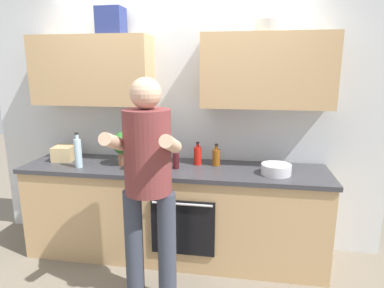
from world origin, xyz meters
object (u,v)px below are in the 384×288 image
object	(u,v)px
bottle_water	(78,153)
person_standing	(148,177)
bottle_wine	(176,160)
cup_coffee	(162,163)
mixing_bowl	(276,169)
bottle_soy	(144,149)
potted_herb	(124,145)
bottle_syrup	(216,157)
bottle_hotsauce	(198,155)
grocery_bag_bread	(64,153)
cup_stoneware	(145,154)
knife_block	(140,158)

from	to	relation	value
bottle_water	person_standing	bearing A→B (deg)	-33.12
bottle_wine	cup_coffee	distance (m)	0.13
cup_coffee	mixing_bowl	bearing A→B (deg)	-0.05
person_standing	bottle_soy	distance (m)	0.83
person_standing	potted_herb	xyz separation A→B (m)	(-0.44, 0.69, 0.06)
bottle_syrup	bottle_hotsauce	world-z (taller)	bottle_hotsauce
bottle_soy	grocery_bag_bread	xyz separation A→B (m)	(-0.82, -0.03, -0.07)
cup_coffee	person_standing	bearing A→B (deg)	-84.36
person_standing	grocery_bag_bread	distance (m)	1.33
mixing_bowl	potted_herb	size ratio (longest dim) A/B	0.81
potted_herb	cup_stoneware	bearing A→B (deg)	57.35
cup_stoneware	grocery_bag_bread	bearing A→B (deg)	-169.26
cup_stoneware	bottle_wine	bearing A→B (deg)	-34.29
cup_coffee	potted_herb	xyz separation A→B (m)	(-0.38, 0.05, 0.14)
bottle_wine	cup_stoneware	bearing A→B (deg)	145.71
grocery_bag_bread	person_standing	bearing A→B (deg)	-34.50
person_standing	cup_coffee	bearing A→B (deg)	95.64
bottle_water	bottle_hotsauce	bearing A→B (deg)	14.28
person_standing	bottle_water	world-z (taller)	person_standing
bottle_water	knife_block	size ratio (longest dim) A/B	1.19
grocery_bag_bread	bottle_water	bearing A→B (deg)	-38.55
cup_stoneware	knife_block	bearing A→B (deg)	-80.70
knife_block	bottle_hotsauce	bearing A→B (deg)	27.46
cup_coffee	potted_herb	size ratio (longest dim) A/B	0.30
bottle_soy	cup_stoneware	world-z (taller)	bottle_soy
cup_stoneware	knife_block	world-z (taller)	knife_block
bottle_syrup	grocery_bag_bread	xyz separation A→B (m)	(-1.51, -0.06, -0.01)
bottle_hotsauce	mixing_bowl	xyz separation A→B (m)	(0.72, -0.18, -0.04)
potted_herb	cup_coffee	bearing A→B (deg)	-7.71
cup_stoneware	bottle_hotsauce	bearing A→B (deg)	-9.27
cup_coffee	mixing_bowl	distance (m)	1.02
bottle_wine	cup_coffee	bearing A→B (deg)	-171.07
bottle_hotsauce	cup_coffee	xyz separation A→B (m)	(-0.30, -0.18, -0.04)
cup_coffee	cup_stoneware	xyz separation A→B (m)	(-0.24, 0.27, 0.01)
mixing_bowl	bottle_soy	bearing A→B (deg)	173.01
bottle_wine	bottle_hotsauce	xyz separation A→B (m)	(0.18, 0.16, 0.01)
bottle_wine	knife_block	size ratio (longest dim) A/B	0.71
cup_coffee	grocery_bag_bread	world-z (taller)	grocery_bag_bread
cup_coffee	bottle_soy	bearing A→B (deg)	144.75
bottle_soy	knife_block	distance (m)	0.23
person_standing	mixing_bowl	size ratio (longest dim) A/B	6.72
bottle_water	knife_block	bearing A→B (deg)	1.94
bottle_soy	knife_block	xyz separation A→B (m)	(0.03, -0.22, -0.03)
cup_stoneware	potted_herb	size ratio (longest dim) A/B	0.34
mixing_bowl	person_standing	bearing A→B (deg)	-146.50
person_standing	bottle_wine	distance (m)	0.66
mixing_bowl	knife_block	world-z (taller)	knife_block
knife_block	potted_herb	size ratio (longest dim) A/B	0.86
bottle_hotsauce	mixing_bowl	world-z (taller)	bottle_hotsauce
bottle_syrup	knife_block	xyz separation A→B (m)	(-0.66, -0.25, 0.03)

